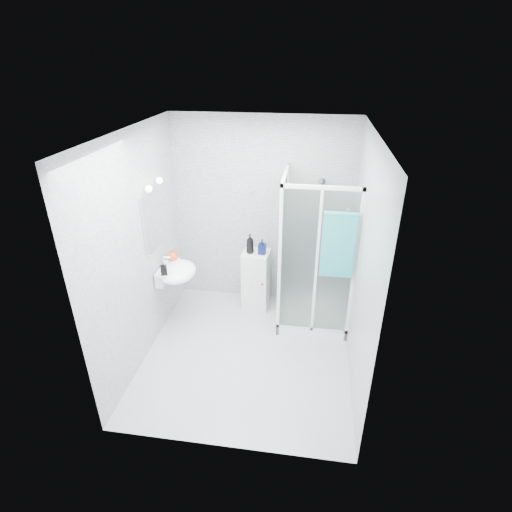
% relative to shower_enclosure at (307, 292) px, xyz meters
% --- Properties ---
extents(room, '(2.40, 2.60, 2.60)m').
position_rel_shower_enclosure_xyz_m(room, '(-0.67, -0.77, 0.85)').
color(room, '#B9BFC0').
rests_on(room, ground).
extents(shower_enclosure, '(0.90, 0.95, 2.00)m').
position_rel_shower_enclosure_xyz_m(shower_enclosure, '(0.00, 0.00, 0.00)').
color(shower_enclosure, white).
rests_on(shower_enclosure, ground).
extents(wall_basin, '(0.46, 0.56, 0.35)m').
position_rel_shower_enclosure_xyz_m(wall_basin, '(-1.66, -0.32, 0.35)').
color(wall_basin, white).
rests_on(wall_basin, ground).
extents(mirror, '(0.02, 0.60, 0.70)m').
position_rel_shower_enclosure_xyz_m(mirror, '(-1.85, -0.32, 1.05)').
color(mirror, white).
rests_on(mirror, room).
extents(vanity_lights, '(0.10, 0.40, 0.08)m').
position_rel_shower_enclosure_xyz_m(vanity_lights, '(-1.80, -0.32, 1.47)').
color(vanity_lights, silver).
rests_on(vanity_lights, room).
extents(wall_hooks, '(0.23, 0.06, 0.03)m').
position_rel_shower_enclosure_xyz_m(wall_hooks, '(-0.92, 0.49, 1.17)').
color(wall_hooks, silver).
rests_on(wall_hooks, room).
extents(storage_cabinet, '(0.37, 0.39, 0.85)m').
position_rel_shower_enclosure_xyz_m(storage_cabinet, '(-0.72, 0.26, -0.02)').
color(storage_cabinet, silver).
rests_on(storage_cabinet, ground).
extents(hand_towel, '(0.37, 0.05, 0.79)m').
position_rel_shower_enclosure_xyz_m(hand_towel, '(0.30, -0.40, 0.92)').
color(hand_towel, teal).
rests_on(hand_towel, shower_enclosure).
extents(shampoo_bottle_a, '(0.12, 0.12, 0.27)m').
position_rel_shower_enclosure_xyz_m(shampoo_bottle_a, '(-0.80, 0.25, 0.54)').
color(shampoo_bottle_a, black).
rests_on(shampoo_bottle_a, storage_cabinet).
extents(shampoo_bottle_b, '(0.11, 0.11, 0.21)m').
position_rel_shower_enclosure_xyz_m(shampoo_bottle_b, '(-0.64, 0.24, 0.51)').
color(shampoo_bottle_b, '#0A1240').
rests_on(shampoo_bottle_b, storage_cabinet).
extents(soap_dispenser_orange, '(0.16, 0.16, 0.16)m').
position_rel_shower_enclosure_xyz_m(soap_dispenser_orange, '(-1.74, -0.15, 0.50)').
color(soap_dispenser_orange, red).
rests_on(soap_dispenser_orange, wall_basin).
extents(soap_dispenser_black, '(0.10, 0.10, 0.17)m').
position_rel_shower_enclosure_xyz_m(soap_dispenser_black, '(-1.72, -0.51, 0.50)').
color(soap_dispenser_black, black).
rests_on(soap_dispenser_black, wall_basin).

